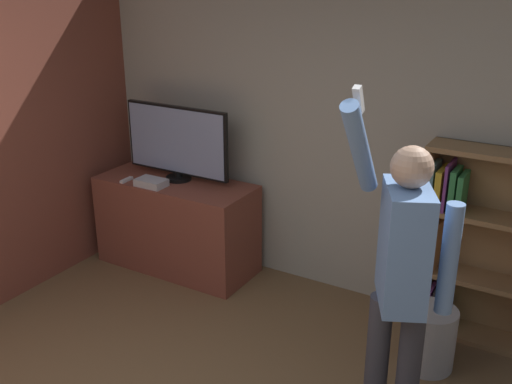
# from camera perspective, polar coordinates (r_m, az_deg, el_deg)

# --- Properties ---
(wall_back) EXTENTS (6.01, 0.09, 2.70)m
(wall_back) POSITION_cam_1_polar(r_m,az_deg,el_deg) (4.71, 6.61, 6.20)
(wall_back) COLOR #B2AD9E
(wall_back) RESTS_ON ground_plane
(wall_side_brick) EXTENTS (0.06, 4.33, 2.70)m
(wall_side_brick) POSITION_cam_1_polar(r_m,az_deg,el_deg) (4.91, -23.17, 5.24)
(wall_side_brick) COLOR brown
(wall_side_brick) RESTS_ON ground_plane
(tv_ledge) EXTENTS (1.39, 0.58, 0.80)m
(tv_ledge) POSITION_cam_1_polar(r_m,az_deg,el_deg) (5.30, -7.53, -3.07)
(tv_ledge) COLOR brown
(tv_ledge) RESTS_ON ground_plane
(television) EXTENTS (1.00, 0.22, 0.64)m
(television) POSITION_cam_1_polar(r_m,az_deg,el_deg) (5.09, -7.54, 4.71)
(television) COLOR black
(television) RESTS_ON tv_ledge
(game_console) EXTENTS (0.25, 0.16, 0.06)m
(game_console) POSITION_cam_1_polar(r_m,az_deg,el_deg) (5.07, -9.95, 0.89)
(game_console) COLOR silver
(game_console) RESTS_ON tv_ledge
(remote_loose) EXTENTS (0.04, 0.14, 0.02)m
(remote_loose) POSITION_cam_1_polar(r_m,az_deg,el_deg) (5.23, -12.24, 1.14)
(remote_loose) COLOR white
(remote_loose) RESTS_ON tv_ledge
(bookshelf) EXTENTS (0.96, 0.28, 1.41)m
(bookshelf) POSITION_cam_1_polar(r_m,az_deg,el_deg) (4.44, 20.21, -4.97)
(bookshelf) COLOR #997047
(bookshelf) RESTS_ON ground_plane
(person) EXTENTS (0.55, 0.56, 2.02)m
(person) POSITION_cam_1_polar(r_m,az_deg,el_deg) (3.23, 13.67, -7.39)
(person) COLOR #383842
(person) RESTS_ON ground_plane
(waste_bin) EXTENTS (0.35, 0.35, 0.43)m
(waste_bin) POSITION_cam_1_polar(r_m,az_deg,el_deg) (4.25, 16.15, -13.18)
(waste_bin) COLOR #B7B7BC
(waste_bin) RESTS_ON ground_plane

